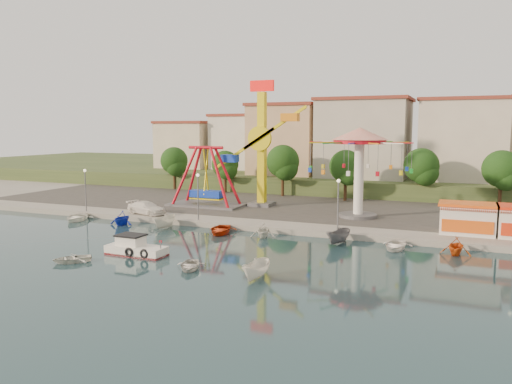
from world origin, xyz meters
The scene contains 35 objects.
ground centered at (0.00, 0.00, 0.00)m, with size 200.00×200.00×0.00m, color #15343C.
quay_deck centered at (0.00, 62.00, 0.30)m, with size 200.00×100.00×0.60m, color #9E998E.
asphalt_pad centered at (0.00, 30.00, 0.60)m, with size 90.00×28.00×0.01m, color #4C4944.
hill_terrace centered at (0.00, 67.00, 1.50)m, with size 200.00×60.00×3.00m, color #384C26.
pirate_ship_ride centered at (-12.05, 22.46, 4.39)m, with size 10.00×5.00×8.00m.
kamikaze_tower centered at (-4.80, 25.17, 8.37)m, with size 8.63×3.10×16.50m.
wave_swinger centered at (8.32, 21.76, 8.20)m, with size 11.60×11.60×10.40m.
booth_left centered at (20.05, 16.49, 2.16)m, with size 5.40×3.78×3.08m.
lamp_post_0 centered at (-24.00, 13.00, 3.10)m, with size 0.14×0.14×5.00m, color #59595E.
lamp_post_1 centered at (-8.00, 13.00, 3.10)m, with size 0.14×0.14×5.00m, color #59595E.
lamp_post_2 centered at (8.00, 13.00, 3.10)m, with size 0.14×0.14×5.00m, color #59595E.
tree_0 centered at (-26.00, 36.98, 5.47)m, with size 4.60×4.60×7.19m.
tree_1 centered at (-16.00, 36.24, 5.20)m, with size 4.35×4.35×6.80m.
tree_2 centered at (-6.00, 35.81, 5.92)m, with size 5.02×5.02×7.85m.
tree_3 centered at (4.00, 34.36, 5.55)m, with size 4.68×4.68×7.32m.
tree_4 centered at (14.00, 37.35, 5.75)m, with size 4.86×4.86×7.60m.
tree_5 centered at (24.00, 35.54, 5.71)m, with size 4.83×4.83×7.54m.
building_0 centered at (-33.37, 46.06, 8.93)m, with size 9.26×9.53×11.87m, color beige.
building_1 centered at (-21.33, 51.38, 7.32)m, with size 12.33×9.01×8.63m, color silver.
building_2 centered at (-8.19, 51.96, 8.62)m, with size 11.95×9.28×11.23m, color tan.
building_3 centered at (5.60, 48.80, 7.60)m, with size 12.59×10.50×9.20m, color beige.
building_4 centered at (19.07, 52.20, 7.62)m, with size 10.75×9.23×9.24m, color beige.
cabin_motorboat centered at (-6.50, -0.86, 0.50)m, with size 5.40×2.25×1.89m.
rowboat_a centered at (0.16, -3.02, 0.32)m, with size 2.22×3.10×0.64m, color silver.
rowboat_b centered at (-9.78, -4.91, 0.32)m, with size 2.18×3.06×0.63m, color silver.
skiff centered at (6.00, -3.54, 0.70)m, with size 1.37×3.63×1.40m, color silver.
van centered at (-15.66, 14.00, 1.36)m, with size 2.14×5.26×1.53m, color white.
moored_boat_0 centered at (-22.67, 9.80, 0.43)m, with size 2.98×4.18×0.86m, color white.
moored_boat_1 centered at (-16.12, 9.80, 0.81)m, with size 2.67×3.09×1.63m, color #152ABB.
moored_boat_2 centered at (-10.41, 9.80, 0.74)m, with size 1.45×3.85×1.49m, color silver.
moored_boat_3 centered at (-3.62, 9.80, 0.44)m, with size 3.02×4.22×0.87m, color #BD350F.
moored_boat_4 centered at (1.19, 9.80, 0.77)m, with size 2.53×2.93×1.54m, color silver.
moored_boat_5 centered at (8.86, 9.80, 0.73)m, with size 1.43×3.79×1.46m, color slate.
moored_boat_6 centered at (14.08, 9.80, 0.39)m, with size 2.72×3.80×0.79m, color white.
moored_boat_7 centered at (19.18, 9.80, 0.79)m, with size 2.60×3.01×1.59m, color #D44F12.
Camera 1 is at (19.41, -35.80, 10.85)m, focal length 35.00 mm.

